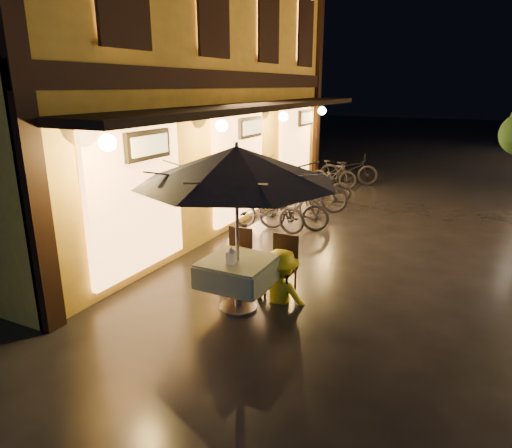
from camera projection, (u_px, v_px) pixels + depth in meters
The scene contains 16 objects.
ground at pixel (327, 340), 5.95m from camera, with size 90.00×90.00×0.00m, color black.
west_building at pixel (153, 62), 10.72m from camera, with size 5.90×11.40×7.40m.
cafe_table at pixel (238, 272), 6.62m from camera, with size 0.99×0.99×0.78m.
patio_umbrella at pixel (236, 165), 6.17m from camera, with size 2.83×2.83×2.46m.
cafe_chair_left at pixel (238, 255), 7.44m from camera, with size 0.42×0.42×0.97m.
cafe_chair_right at pixel (283, 263), 7.10m from camera, with size 0.42×0.42×0.97m.
table_lantern at pixel (231, 255), 6.36m from camera, with size 0.16×0.16×0.25m.
person_orange at pixel (237, 247), 7.23m from camera, with size 0.71×0.55×1.46m, color orange.
person_yellow at pixel (281, 251), 6.85m from camera, with size 1.02×0.59×1.58m, color yellow.
bicycle_0 at pixel (267, 210), 10.33m from camera, with size 0.64×1.84×0.97m, color black.
bicycle_1 at pixel (293, 209), 10.34m from camera, with size 0.46×1.62×0.98m, color black.
bicycle_2 at pixel (289, 202), 11.34m from camera, with size 0.54×1.54×0.81m, color black.
bicycle_3 at pixel (312, 191), 11.80m from camera, with size 0.52×1.84×1.10m, color black.
bicycle_4 at pixel (322, 185), 13.07m from camera, with size 0.60×1.71×0.90m, color black.
bicycle_5 at pixel (334, 174), 14.63m from camera, with size 0.42×1.48×0.89m, color black.
bicycle_6 at pixel (348, 169), 15.28m from camera, with size 0.67×1.91×1.00m, color black.
Camera 1 is at (1.48, -5.12, 3.18)m, focal length 32.00 mm.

